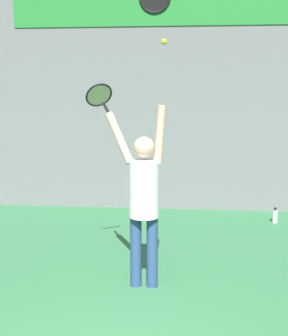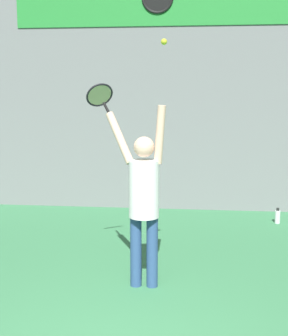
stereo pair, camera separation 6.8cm
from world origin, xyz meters
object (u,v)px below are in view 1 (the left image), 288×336
tennis_player (144,195)px  tennis_racket (99,96)px  water_bottle (275,216)px  tennis_ball (164,42)px

tennis_player → tennis_racket: bearing=142.0°
tennis_racket → water_bottle: (2.55, 2.39, -2.04)m
tennis_player → tennis_ball: tennis_ball is taller
tennis_player → tennis_racket: size_ratio=4.75×
tennis_racket → water_bottle: bearing=43.1°
tennis_player → water_bottle: 3.59m
tennis_player → tennis_ball: (0.22, -0.09, 1.65)m
tennis_racket → water_bottle: size_ratio=1.65×
tennis_player → tennis_ball: bearing=-22.1°
tennis_ball → water_bottle: (1.76, 2.92, -2.60)m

